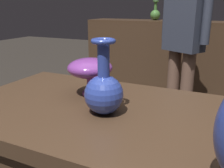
{
  "coord_description": "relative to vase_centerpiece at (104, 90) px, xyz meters",
  "views": [
    {
      "loc": [
        0.31,
        -0.73,
        1.15
      ],
      "look_at": [
        -0.02,
        -0.02,
        0.9
      ],
      "focal_mm": 40.12,
      "sensor_mm": 36.0,
      "label": 1
    }
  ],
  "objects": [
    {
      "name": "vase_centerpiece",
      "position": [
        0.0,
        0.0,
        0.0
      ],
      "size": [
        0.13,
        0.13,
        0.25
      ],
      "color": "#2D429E",
      "rests_on": "display_plinth"
    },
    {
      "name": "visitor_center_back",
      "position": [
        0.0,
        1.48,
        0.05
      ],
      "size": [
        0.42,
        0.31,
        1.59
      ],
      "rotation": [
        0.0,
        0.0,
        2.65
      ],
      "color": "brown",
      "rests_on": "ground_plane"
    },
    {
      "name": "vase_left_accent",
      "position": [
        -0.13,
        0.14,
        0.03
      ],
      "size": [
        0.18,
        0.18,
        0.15
      ],
      "color": "#7A388E",
      "rests_on": "display_plinth"
    },
    {
      "name": "back_display_shelf",
      "position": [
        0.04,
        2.24,
        -0.39
      ],
      "size": [
        2.6,
        0.4,
        0.99
      ],
      "color": "#422D1E",
      "rests_on": "ground_plane"
    },
    {
      "name": "shelf_vase_left",
      "position": [
        -0.48,
        2.27,
        0.18
      ],
      "size": [
        0.12,
        0.12,
        0.22
      ],
      "color": "#477A38",
      "rests_on": "back_display_shelf"
    }
  ]
}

